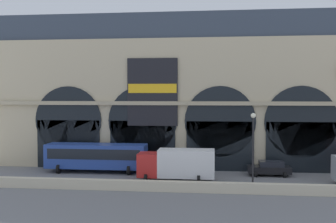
# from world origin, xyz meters

# --- Properties ---
(ground_plane) EXTENTS (200.00, 200.00, 0.00)m
(ground_plane) POSITION_xyz_m (0.00, 0.00, 0.00)
(ground_plane) COLOR slate
(quay_parapet_wall) EXTENTS (90.00, 0.70, 0.91)m
(quay_parapet_wall) POSITION_xyz_m (0.00, -4.95, 0.45)
(quay_parapet_wall) COLOR beige
(quay_parapet_wall) RESTS_ON ground
(station_building) EXTENTS (45.37, 4.90, 17.89)m
(station_building) POSITION_xyz_m (0.03, 7.23, 8.67)
(station_building) COLOR #BCAD8C
(station_building) RESTS_ON ground
(bus_midwest) EXTENTS (11.00, 3.25, 3.10)m
(bus_midwest) POSITION_xyz_m (-9.09, 2.67, 1.78)
(bus_midwest) COLOR #28479E
(bus_midwest) RESTS_ON ground
(box_truck_center) EXTENTS (7.50, 2.91, 3.12)m
(box_truck_center) POSITION_xyz_m (0.09, -0.65, 1.70)
(box_truck_center) COLOR red
(box_truck_center) RESTS_ON ground
(car_mideast) EXTENTS (4.40, 2.22, 1.55)m
(car_mideast) POSITION_xyz_m (9.49, 2.85, 0.80)
(car_mideast) COLOR black
(car_mideast) RESTS_ON ground
(street_lamp_quayside) EXTENTS (0.44, 0.44, 6.90)m
(street_lamp_quayside) POSITION_xyz_m (7.04, -4.15, 4.41)
(street_lamp_quayside) COLOR black
(street_lamp_quayside) RESTS_ON ground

